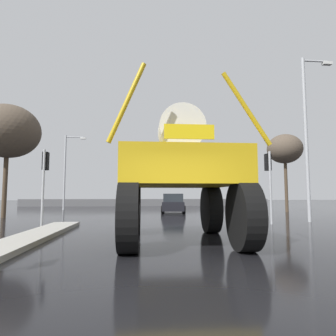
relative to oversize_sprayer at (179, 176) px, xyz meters
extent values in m
plane|color=black|center=(-0.28, 13.99, -2.01)|extent=(120.00, 120.00, 0.00)
cube|color=#9E9B93|center=(-4.62, 0.07, -1.93)|extent=(1.15, 10.34, 0.15)
cylinder|color=black|center=(-1.43, 1.89, -1.12)|extent=(0.51, 1.78, 1.78)
cylinder|color=black|center=(1.47, 1.86, -1.12)|extent=(0.51, 1.78, 1.78)
cylinder|color=black|center=(-1.47, -1.80, -1.12)|extent=(0.51, 1.78, 1.78)
cylinder|color=black|center=(1.43, -1.83, -1.12)|extent=(0.51, 1.78, 1.78)
cube|color=gold|center=(0.00, 0.03, 0.18)|extent=(3.45, 4.43, 1.00)
cube|color=#A98611|center=(0.01, 0.49, 1.20)|extent=(1.13, 1.18, 1.06)
cylinder|color=silver|center=(-0.01, -0.62, 1.34)|extent=(1.34, 1.06, 1.33)
cylinder|color=gold|center=(-1.55, -1.93, 1.69)|extent=(0.97, 0.13, 2.08)
cylinder|color=gold|center=(1.51, -1.96, 1.60)|extent=(1.28, 0.13, 1.92)
cube|color=yellow|center=(-0.02, -2.19, 0.93)|extent=(1.22, 0.05, 0.36)
cube|color=black|center=(1.50, 14.90, -1.48)|extent=(2.16, 4.27, 0.70)
cube|color=#23282D|center=(1.48, 14.75, -0.81)|extent=(1.79, 2.26, 0.64)
cylinder|color=black|center=(0.81, 16.34, -1.71)|extent=(0.25, 0.62, 0.60)
cylinder|color=black|center=(2.50, 16.14, -1.71)|extent=(0.25, 0.62, 0.60)
cylinder|color=black|center=(0.50, 13.65, -1.71)|extent=(0.25, 0.62, 0.60)
cylinder|color=black|center=(2.19, 13.46, -1.71)|extent=(0.25, 0.62, 0.60)
cylinder|color=#A8AAAF|center=(-5.60, 4.71, -0.26)|extent=(0.11, 0.11, 3.50)
cube|color=black|center=(-5.60, 4.93, 0.98)|extent=(0.24, 0.32, 0.84)
sphere|color=red|center=(-5.60, 5.12, 1.25)|extent=(0.17, 0.17, 0.17)
sphere|color=#3C2403|center=(-5.60, 5.12, 0.98)|extent=(0.17, 0.17, 0.17)
sphere|color=black|center=(-5.60, 5.12, 0.71)|extent=(0.17, 0.17, 0.17)
cylinder|color=#A8AAAF|center=(5.15, 4.71, -0.23)|extent=(0.11, 0.11, 3.56)
cube|color=black|center=(5.15, 4.93, 1.03)|extent=(0.24, 0.32, 0.84)
sphere|color=red|center=(5.15, 5.12, 1.30)|extent=(0.17, 0.17, 0.17)
sphere|color=#3C2403|center=(5.15, 5.12, 1.03)|extent=(0.17, 0.17, 0.17)
sphere|color=black|center=(5.15, 5.12, 0.76)|extent=(0.17, 0.17, 0.17)
cylinder|color=#A8AAAF|center=(5.89, 18.37, -0.27)|extent=(0.11, 0.11, 3.48)
cube|color=black|center=(5.89, 18.58, 0.96)|extent=(0.24, 0.32, 0.84)
sphere|color=red|center=(5.89, 18.77, 1.23)|extent=(0.17, 0.17, 0.17)
sphere|color=#3C2403|center=(5.89, 18.77, 0.96)|extent=(0.17, 0.17, 0.17)
sphere|color=black|center=(5.89, 18.77, 0.69)|extent=(0.17, 0.17, 0.17)
cylinder|color=#A8AAAF|center=(7.67, 5.68, 2.47)|extent=(0.18, 0.18, 8.96)
cylinder|color=#A8AAAF|center=(8.38, 5.68, 6.80)|extent=(1.42, 0.10, 0.10)
cube|color=silver|center=(9.09, 5.68, 6.70)|extent=(0.50, 0.24, 0.16)
cylinder|color=#A8AAAF|center=(-8.50, 19.86, 1.59)|extent=(0.18, 0.18, 7.20)
cylinder|color=#A8AAAF|center=(-7.67, 19.86, 5.05)|extent=(1.66, 0.10, 0.10)
cube|color=silver|center=(-6.84, 19.86, 4.95)|extent=(0.50, 0.24, 0.16)
cylinder|color=#473828|center=(-9.73, 10.29, 0.03)|extent=(0.28, 0.28, 4.09)
ellipsoid|color=brown|center=(-9.73, 10.29, 3.49)|extent=(4.03, 4.03, 3.43)
cylinder|color=#473828|center=(11.02, 14.51, 0.15)|extent=(0.26, 0.26, 4.31)
ellipsoid|color=brown|center=(11.02, 14.51, 3.32)|extent=(2.92, 2.92, 2.48)
cube|color=#59595B|center=(-0.28, 28.76, -1.56)|extent=(31.92, 0.24, 0.90)
camera|label=1|loc=(-1.18, -9.06, -0.60)|focal=31.26mm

